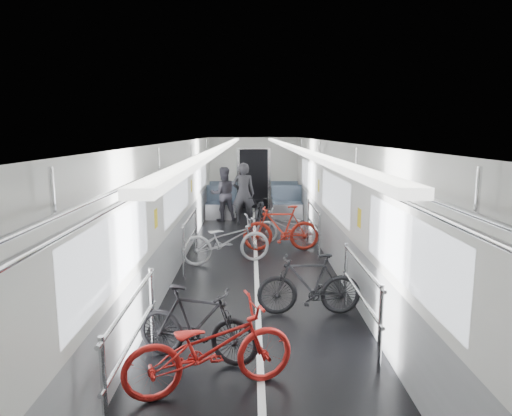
{
  "coord_description": "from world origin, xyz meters",
  "views": [
    {
      "loc": [
        -0.1,
        -8.47,
        2.58
      ],
      "look_at": [
        0.0,
        0.27,
        1.12
      ],
      "focal_mm": 32.0,
      "sensor_mm": 36.0,
      "label": 1
    }
  ],
  "objects_px": {
    "bike_left_mid": "(197,324)",
    "bike_left_far": "(226,240)",
    "person_standing": "(243,194)",
    "bike_aisle": "(260,210)",
    "bike_right_near": "(309,284)",
    "bike_left_near": "(210,348)",
    "bike_right_mid": "(288,227)",
    "person_seated": "(223,194)",
    "bike_right_far": "(281,228)"
  },
  "relations": [
    {
      "from": "bike_right_near",
      "to": "bike_right_mid",
      "type": "xyz_separation_m",
      "value": [
        0.05,
        4.15,
        -0.04
      ]
    },
    {
      "from": "bike_left_far",
      "to": "person_seated",
      "type": "relative_size",
      "value": 1.13
    },
    {
      "from": "bike_left_far",
      "to": "person_standing",
      "type": "relative_size",
      "value": 1.02
    },
    {
      "from": "bike_right_far",
      "to": "person_seated",
      "type": "bearing_deg",
      "value": -158.45
    },
    {
      "from": "bike_aisle",
      "to": "bike_right_near",
      "type": "bearing_deg",
      "value": -76.21
    },
    {
      "from": "bike_left_mid",
      "to": "bike_left_far",
      "type": "distance_m",
      "value": 3.92
    },
    {
      "from": "bike_right_near",
      "to": "bike_aisle",
      "type": "distance_m",
      "value": 6.38
    },
    {
      "from": "person_standing",
      "to": "person_seated",
      "type": "height_order",
      "value": "person_standing"
    },
    {
      "from": "bike_right_near",
      "to": "person_seated",
      "type": "xyz_separation_m",
      "value": [
        -1.63,
        7.0,
        0.34
      ]
    },
    {
      "from": "bike_left_mid",
      "to": "person_seated",
      "type": "distance_m",
      "value": 8.35
    },
    {
      "from": "bike_right_near",
      "to": "person_standing",
      "type": "bearing_deg",
      "value": -172.06
    },
    {
      "from": "bike_left_near",
      "to": "person_seated",
      "type": "relative_size",
      "value": 1.1
    },
    {
      "from": "bike_left_far",
      "to": "bike_right_far",
      "type": "xyz_separation_m",
      "value": [
        1.16,
        0.97,
        0.03
      ]
    },
    {
      "from": "bike_left_far",
      "to": "bike_right_mid",
      "type": "xyz_separation_m",
      "value": [
        1.36,
        1.57,
        -0.06
      ]
    },
    {
      "from": "person_standing",
      "to": "bike_right_mid",
      "type": "bearing_deg",
      "value": 112.79
    },
    {
      "from": "bike_left_far",
      "to": "person_seated",
      "type": "distance_m",
      "value": 4.44
    },
    {
      "from": "bike_left_far",
      "to": "bike_left_near",
      "type": "bearing_deg",
      "value": 164.47
    },
    {
      "from": "bike_right_mid",
      "to": "bike_aisle",
      "type": "height_order",
      "value": "bike_aisle"
    },
    {
      "from": "bike_right_far",
      "to": "person_seated",
      "type": "xyz_separation_m",
      "value": [
        -1.47,
        3.45,
        0.29
      ]
    },
    {
      "from": "bike_right_near",
      "to": "bike_right_mid",
      "type": "height_order",
      "value": "bike_right_near"
    },
    {
      "from": "bike_right_near",
      "to": "bike_right_far",
      "type": "relative_size",
      "value": 0.88
    },
    {
      "from": "bike_left_far",
      "to": "bike_aisle",
      "type": "height_order",
      "value": "bike_left_far"
    },
    {
      "from": "bike_right_mid",
      "to": "person_seated",
      "type": "relative_size",
      "value": 0.98
    },
    {
      "from": "bike_left_mid",
      "to": "bike_right_near",
      "type": "height_order",
      "value": "bike_right_near"
    },
    {
      "from": "bike_left_near",
      "to": "person_seated",
      "type": "xyz_separation_m",
      "value": [
        -0.39,
        8.94,
        0.33
      ]
    },
    {
      "from": "bike_right_far",
      "to": "person_standing",
      "type": "xyz_separation_m",
      "value": [
        -0.87,
        2.9,
        0.37
      ]
    },
    {
      "from": "bike_left_mid",
      "to": "person_standing",
      "type": "bearing_deg",
      "value": 14.39
    },
    {
      "from": "person_standing",
      "to": "bike_left_far",
      "type": "bearing_deg",
      "value": 83.53
    },
    {
      "from": "bike_left_mid",
      "to": "bike_aisle",
      "type": "bearing_deg",
      "value": 10.8
    },
    {
      "from": "bike_right_mid",
      "to": "person_standing",
      "type": "bearing_deg",
      "value": -142.14
    },
    {
      "from": "bike_right_mid",
      "to": "bike_aisle",
      "type": "xyz_separation_m",
      "value": [
        -0.6,
        2.2,
        0.01
      ]
    },
    {
      "from": "bike_right_near",
      "to": "bike_aisle",
      "type": "height_order",
      "value": "bike_right_near"
    },
    {
      "from": "bike_aisle",
      "to": "bike_left_far",
      "type": "bearing_deg",
      "value": -92.63
    },
    {
      "from": "bike_right_mid",
      "to": "person_standing",
      "type": "height_order",
      "value": "person_standing"
    },
    {
      "from": "bike_right_far",
      "to": "person_standing",
      "type": "distance_m",
      "value": 3.05
    },
    {
      "from": "bike_left_near",
      "to": "bike_right_far",
      "type": "relative_size",
      "value": 1.04
    },
    {
      "from": "bike_left_far",
      "to": "bike_right_near",
      "type": "bearing_deg",
      "value": -169.55
    },
    {
      "from": "bike_left_mid",
      "to": "bike_aisle",
      "type": "relative_size",
      "value": 0.93
    },
    {
      "from": "bike_left_mid",
      "to": "bike_aisle",
      "type": "xyz_separation_m",
      "value": [
        0.88,
        7.69,
        -0.02
      ]
    },
    {
      "from": "bike_right_near",
      "to": "bike_left_mid",
      "type": "bearing_deg",
      "value": -48.26
    },
    {
      "from": "person_standing",
      "to": "bike_aisle",
      "type": "bearing_deg",
      "value": 165.96
    },
    {
      "from": "bike_right_near",
      "to": "bike_left_far",
      "type": "bearing_deg",
      "value": -154.12
    },
    {
      "from": "bike_aisle",
      "to": "person_seated",
      "type": "distance_m",
      "value": 1.31
    },
    {
      "from": "bike_left_mid",
      "to": "person_standing",
      "type": "distance_m",
      "value": 7.81
    },
    {
      "from": "bike_left_far",
      "to": "person_seated",
      "type": "bearing_deg",
      "value": -12.54
    },
    {
      "from": "bike_left_near",
      "to": "bike_right_far",
      "type": "distance_m",
      "value": 5.59
    },
    {
      "from": "bike_left_near",
      "to": "bike_aisle",
      "type": "distance_m",
      "value": 8.32
    },
    {
      "from": "bike_left_near",
      "to": "bike_right_mid",
      "type": "xyz_separation_m",
      "value": [
        1.28,
        6.09,
        -0.05
      ]
    },
    {
      "from": "bike_left_mid",
      "to": "bike_left_far",
      "type": "xyz_separation_m",
      "value": [
        0.12,
        3.92,
        0.03
      ]
    },
    {
      "from": "bike_left_far",
      "to": "bike_aisle",
      "type": "bearing_deg",
      "value": -28.02
    }
  ]
}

